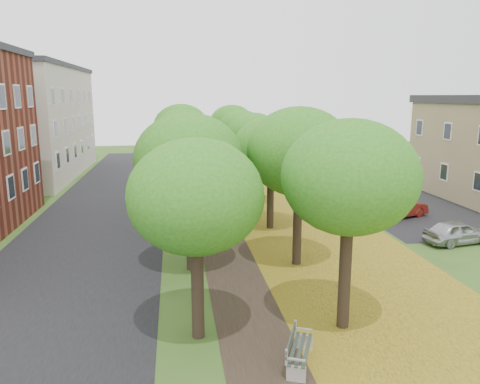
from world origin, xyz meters
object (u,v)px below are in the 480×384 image
object	(u,v)px
car_silver	(457,232)
car_red	(400,207)
car_white	(362,190)
bench	(298,349)
car_grey	(370,190)

from	to	relation	value
car_silver	car_red	world-z (taller)	car_red
car_white	car_silver	bearing A→B (deg)	163.74
bench	car_silver	distance (m)	14.73
car_silver	car_grey	xyz separation A→B (m)	(-0.35, 10.37, 0.15)
car_silver	bench	bearing A→B (deg)	120.91
bench	car_red	bearing A→B (deg)	-12.35
bench	car_red	distance (m)	18.52
car_grey	car_white	bearing A→B (deg)	44.09
bench	car_red	xyz separation A→B (m)	(10.63, 15.17, 0.18)
car_red	car_grey	size ratio (longest dim) A/B	0.74
car_grey	car_white	xyz separation A→B (m)	(-0.27, 0.70, -0.11)
car_red	car_grey	distance (m)	4.91
car_silver	car_white	size ratio (longest dim) A/B	0.77
car_grey	car_white	distance (m)	0.76
bench	car_white	size ratio (longest dim) A/B	0.42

